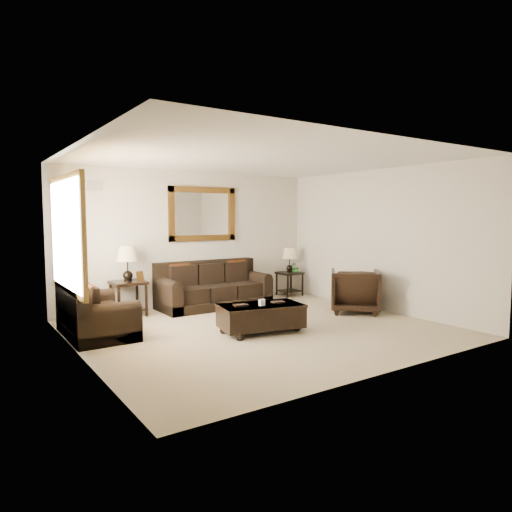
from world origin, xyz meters
TOP-DOWN VIEW (x-y plane):
  - room at (0.00, 0.00)m, footprint 5.51×5.01m
  - window at (-2.70, 0.90)m, footprint 0.07×1.96m
  - mirror at (0.24, 2.47)m, footprint 1.50×0.06m
  - air_vent at (-1.90, 2.48)m, footprint 0.25×0.02m
  - sofa at (0.24, 2.06)m, footprint 2.21×0.95m
  - loveseat at (-2.34, 1.07)m, footprint 0.89×1.50m
  - end_table_left at (-1.44, 2.17)m, footprint 0.58×0.58m
  - end_table_right at (2.31, 2.21)m, footprint 0.49×0.49m
  - coffee_table at (-0.11, -0.15)m, footprint 1.40×0.93m
  - armchair at (2.20, 0.09)m, footprint 1.20×1.19m
  - potted_plant at (2.41, 2.13)m, footprint 0.29×0.31m

SIDE VIEW (x-z plane):
  - coffee_table at x=-0.11m, z-range 0.00..0.55m
  - loveseat at x=-2.34m, z-range -0.11..0.73m
  - sofa at x=0.24m, z-range -0.12..0.78m
  - armchair at x=2.20m, z-range 0.00..0.90m
  - potted_plant at x=2.41m, z-range 0.54..0.75m
  - end_table_right at x=2.31m, z-range 0.17..1.25m
  - end_table_left at x=-1.44m, z-range 0.19..1.47m
  - room at x=0.00m, z-range 0.00..2.71m
  - window at x=-2.70m, z-range 0.72..2.38m
  - mirror at x=0.24m, z-range 1.30..2.40m
  - air_vent at x=-1.90m, z-range 2.26..2.44m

